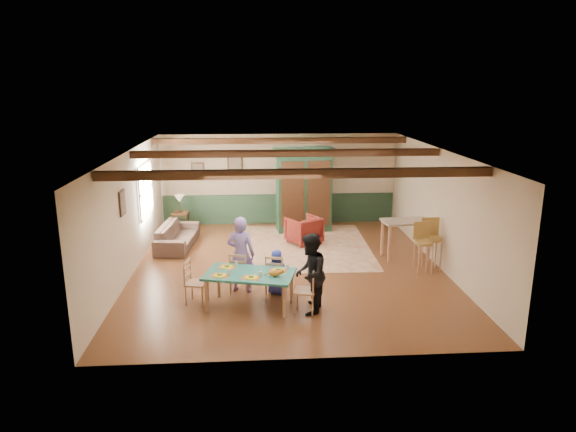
{
  "coord_description": "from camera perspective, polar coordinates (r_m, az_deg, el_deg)",
  "views": [
    {
      "loc": [
        -0.76,
        -11.11,
        4.14
      ],
      "look_at": [
        0.02,
        0.39,
        1.15
      ],
      "focal_mm": 32.0,
      "sensor_mm": 36.0,
      "label": 1
    }
  ],
  "objects": [
    {
      "name": "wainscot_back",
      "position": [
        15.55,
        -0.97,
        0.82
      ],
      "size": [
        6.95,
        0.03,
        0.9
      ],
      "primitive_type": "cube",
      "color": "#203C28",
      "rests_on": "floor"
    },
    {
      "name": "person_woman",
      "position": [
        9.46,
        2.46,
        -6.43
      ],
      "size": [
        0.74,
        0.85,
        1.51
      ],
      "primitive_type": "imported",
      "rotation": [
        0.0,
        0.0,
        -1.82
      ],
      "color": "black",
      "rests_on": "floor"
    },
    {
      "name": "armoire",
      "position": [
        14.61,
        1.77,
        2.9
      ],
      "size": [
        1.74,
        0.82,
        2.38
      ],
      "primitive_type": "cube",
      "rotation": [
        0.0,
        0.0,
        0.09
      ],
      "color": "#163724",
      "rests_on": "floor"
    },
    {
      "name": "dining_chair_far_right",
      "position": [
        10.3,
        -1.36,
        -6.53
      ],
      "size": [
        0.47,
        0.49,
        0.87
      ],
      "primitive_type": null,
      "rotation": [
        0.0,
        0.0,
        2.89
      ],
      "color": "tan",
      "rests_on": "floor"
    },
    {
      "name": "bar_stool_left",
      "position": [
        11.83,
        14.84,
        -3.51
      ],
      "size": [
        0.43,
        0.47,
        1.15
      ],
      "primitive_type": null,
      "rotation": [
        0.0,
        0.0,
        0.06
      ],
      "color": "#AC8543",
      "rests_on": "floor"
    },
    {
      "name": "area_rug",
      "position": [
        13.45,
        1.8,
        -3.37
      ],
      "size": [
        3.46,
        4.07,
        0.01
      ],
      "primitive_type": "cube",
      "rotation": [
        0.0,
        0.0,
        -0.03
      ],
      "color": "beige",
      "rests_on": "floor"
    },
    {
      "name": "ceiling_beam_front",
      "position": [
        8.97,
        1.03,
        4.72
      ],
      "size": [
        6.95,
        0.16,
        0.16
      ],
      "primitive_type": "cube",
      "color": "black",
      "rests_on": "ceiling"
    },
    {
      "name": "counter_table",
      "position": [
        12.76,
        12.9,
        -2.54
      ],
      "size": [
        1.19,
        0.76,
        0.95
      ],
      "primitive_type": null,
      "rotation": [
        0.0,
        0.0,
        0.09
      ],
      "color": "#B8A68F",
      "rests_on": "floor"
    },
    {
      "name": "wall_right",
      "position": [
        12.22,
        16.63,
        0.73
      ],
      "size": [
        0.02,
        8.0,
        2.7
      ],
      "primitive_type": "cube",
      "color": "beige",
      "rests_on": "floor"
    },
    {
      "name": "picture_back_b",
      "position": [
        15.37,
        -10.0,
        5.0
      ],
      "size": [
        0.38,
        0.04,
        0.48
      ],
      "primitive_type": null,
      "color": "gray",
      "rests_on": "wall_back"
    },
    {
      "name": "cat",
      "position": [
        9.47,
        -1.48,
        -6.3
      ],
      "size": [
        0.35,
        0.21,
        0.17
      ],
      "primitive_type": null,
      "rotation": [
        0.0,
        0.0,
        -0.25
      ],
      "color": "orange",
      "rests_on": "dining_table"
    },
    {
      "name": "armchair",
      "position": [
        13.61,
        1.77,
        -1.57
      ],
      "size": [
        1.07,
        1.08,
        0.73
      ],
      "primitive_type": "imported",
      "rotation": [
        0.0,
        0.0,
        -2.62
      ],
      "color": "#470F0E",
      "rests_on": "floor"
    },
    {
      "name": "end_table",
      "position": [
        15.03,
        -11.83,
        -0.65
      ],
      "size": [
        0.51,
        0.51,
        0.56
      ],
      "primitive_type": null,
      "rotation": [
        0.0,
        0.0,
        -0.13
      ],
      "color": "black",
      "rests_on": "floor"
    },
    {
      "name": "person_child",
      "position": [
        10.36,
        -1.28,
        -6.26
      ],
      "size": [
        0.51,
        0.39,
        0.92
      ],
      "primitive_type": "imported",
      "rotation": [
        0.0,
        0.0,
        2.89
      ],
      "color": "#26339B",
      "rests_on": "floor"
    },
    {
      "name": "ceiling",
      "position": [
        11.23,
        0.03,
        7.18
      ],
      "size": [
        7.0,
        8.0,
        0.02
      ],
      "primitive_type": "cube",
      "color": "white",
      "rests_on": "wall_back"
    },
    {
      "name": "window_left",
      "position": [
        13.34,
        -15.54,
        2.82
      ],
      "size": [
        0.06,
        1.6,
        1.3
      ],
      "primitive_type": null,
      "color": "white",
      "rests_on": "wall_left"
    },
    {
      "name": "place_setting_near_left",
      "position": [
        9.6,
        -7.59,
        -6.31
      ],
      "size": [
        0.42,
        0.36,
        0.11
      ],
      "primitive_type": null,
      "rotation": [
        0.0,
        0.0,
        -0.25
      ],
      "color": "yellow",
      "rests_on": "dining_table"
    },
    {
      "name": "sofa",
      "position": [
        13.67,
        -12.19,
        -2.12
      ],
      "size": [
        0.97,
        2.09,
        0.59
      ],
      "primitive_type": "imported",
      "rotation": [
        0.0,
        0.0,
        1.48
      ],
      "color": "#423029",
      "rests_on": "floor"
    },
    {
      "name": "place_setting_near_center",
      "position": [
        9.45,
        -4.12,
        -6.58
      ],
      "size": [
        0.42,
        0.36,
        0.11
      ],
      "primitive_type": null,
      "rotation": [
        0.0,
        0.0,
        -0.25
      ],
      "color": "yellow",
      "rests_on": "dining_table"
    },
    {
      "name": "wall_back",
      "position": [
        15.38,
        -0.99,
        4.09
      ],
      "size": [
        7.0,
        0.02,
        2.7
      ],
      "primitive_type": "cube",
      "color": "beige",
      "rests_on": "floor"
    },
    {
      "name": "dining_chair_end_right",
      "position": [
        9.59,
        1.9,
        -8.19
      ],
      "size": [
        0.49,
        0.47,
        0.87
      ],
      "primitive_type": null,
      "rotation": [
        0.0,
        0.0,
        -1.82
      ],
      "color": "tan",
      "rests_on": "floor"
    },
    {
      "name": "picture_back_a",
      "position": [
        15.27,
        -5.89,
        5.65
      ],
      "size": [
        0.45,
        0.04,
        0.55
      ],
      "primitive_type": null,
      "color": "gray",
      "rests_on": "wall_back"
    },
    {
      "name": "dining_chair_end_left",
      "position": [
        10.09,
        -10.13,
        -7.23
      ],
      "size": [
        0.49,
        0.47,
        0.87
      ],
      "primitive_type": null,
      "rotation": [
        0.0,
        0.0,
        1.32
      ],
      "color": "tan",
      "rests_on": "floor"
    },
    {
      "name": "dining_chair_far_left",
      "position": [
        10.47,
        -5.32,
        -6.24
      ],
      "size": [
        0.47,
        0.49,
        0.87
      ],
      "primitive_type": null,
      "rotation": [
        0.0,
        0.0,
        2.89
      ],
      "color": "tan",
      "rests_on": "floor"
    },
    {
      "name": "bar_stool_right",
      "position": [
        12.04,
        15.71,
        -3.13
      ],
      "size": [
        0.43,
        0.47,
        1.19
      ],
      "primitive_type": null,
      "rotation": [
        0.0,
        0.0,
        0.02
      ],
      "color": "#AC8543",
      "rests_on": "floor"
    },
    {
      "name": "place_setting_far_right",
      "position": [
        9.77,
        -1.09,
        -5.8
      ],
      "size": [
        0.42,
        0.36,
        0.11
      ],
      "primitive_type": null,
      "rotation": [
        0.0,
        0.0,
        -0.25
      ],
      "color": "yellow",
      "rests_on": "dining_table"
    },
    {
      "name": "ceiling_beam_mid",
      "position": [
        11.63,
        -0.11,
        6.99
      ],
      "size": [
        6.95,
        0.16,
        0.16
      ],
      "primitive_type": "cube",
      "color": "black",
      "rests_on": "ceiling"
    },
    {
      "name": "wall_left",
      "position": [
        11.78,
        -17.22,
        0.18
      ],
      "size": [
        0.02,
        8.0,
        2.7
      ],
      "primitive_type": "cube",
      "color": "beige",
      "rests_on": "floor"
    },
    {
      "name": "place_setting_far_left",
      "position": [
        10.01,
        -6.78,
        -5.4
      ],
      "size": [
        0.42,
        0.36,
        0.11
      ],
      "primitive_type": null,
      "rotation": [
        0.0,
        0.0,
        -0.25
      ],
      "color": "yellow",
      "rests_on": "dining_table"
    },
    {
      "name": "table_lamp",
      "position": [
        14.91,
        -11.94,
        1.34
      ],
      "size": [
        0.29,
        0.29,
        0.51
      ],
      "primitive_type": null,
      "rotation": [
        0.0,
        0.0,
        0.03
      ],
      "color": "#D2B287",
      "rests_on": "end_table"
    },
    {
      "name": "picture_left_wall",
      "position": [
        11.11,
        -17.91,
        1.41
      ],
      "size": [
        0.04,
        0.42,
        0.52
      ],
      "primitive_type": null,
      "color": "gray",
      "rests_on": "wall_left"
    },
    {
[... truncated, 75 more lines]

